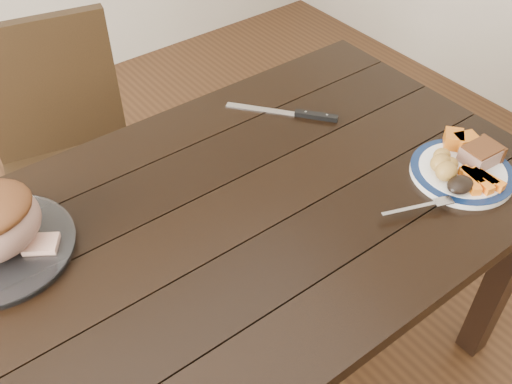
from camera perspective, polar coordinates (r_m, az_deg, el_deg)
ground at (r=1.92m, az=-2.39°, el=-18.46°), size 4.00×4.00×0.00m
dining_table at (r=1.38m, az=-3.17°, el=-5.28°), size 1.60×0.91×0.75m
chair_far at (r=1.94m, az=-18.18°, el=3.89°), size 0.50×0.51×0.93m
dinner_plate at (r=1.50m, az=19.86°, el=1.83°), size 0.25×0.25×0.02m
plate_rim at (r=1.49m, az=19.94°, el=2.08°), size 0.25×0.25×0.02m
serving_platter at (r=1.35m, az=-24.23°, el=-5.36°), size 0.31×0.31×0.02m
pork_slice at (r=1.52m, az=21.54°, el=3.47°), size 0.09×0.08×0.04m
roasted_potatoes at (r=1.45m, az=18.31°, el=2.62°), size 0.09×0.09×0.05m
carrot_batons at (r=1.46m, az=21.45°, el=1.19°), size 0.08×0.11×0.02m
pumpkin_wedges at (r=1.55m, az=19.69°, el=4.87°), size 0.08×0.09×0.04m
dark_mushroom at (r=1.42m, az=19.74°, el=0.69°), size 0.07×0.05×0.03m
fork at (r=1.36m, az=16.33°, el=-1.38°), size 0.17×0.08×0.00m
cut_slice at (r=1.30m, az=-20.66°, el=-4.95°), size 0.09×0.08×0.02m
carving_knife at (r=1.61m, az=4.64°, el=7.77°), size 0.21×0.26×0.01m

